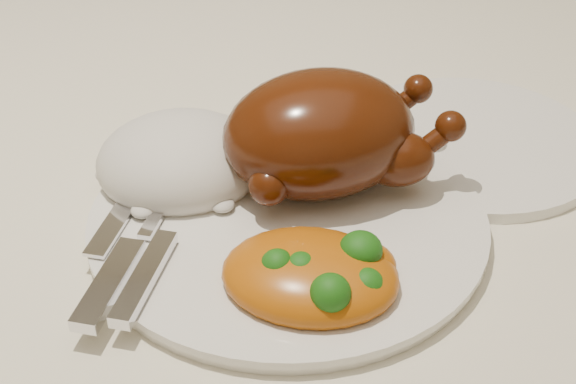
{
  "coord_description": "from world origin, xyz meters",
  "views": [
    {
      "loc": [
        0.13,
        -0.53,
        1.14
      ],
      "look_at": [
        0.14,
        -0.06,
        0.8
      ],
      "focal_mm": 50.0,
      "sensor_mm": 36.0,
      "label": 1
    }
  ],
  "objects_px": {
    "side_plate": "(471,142)",
    "dinner_plate": "(288,221)",
    "dining_table": "(122,276)",
    "roast_chicken": "(325,133)"
  },
  "relations": [
    {
      "from": "side_plate",
      "to": "dining_table",
      "type": "bearing_deg",
      "value": -171.7
    },
    {
      "from": "side_plate",
      "to": "dinner_plate",
      "type": "bearing_deg",
      "value": -145.91
    },
    {
      "from": "dining_table",
      "to": "dinner_plate",
      "type": "xyz_separation_m",
      "value": [
        0.14,
        -0.06,
        0.11
      ]
    },
    {
      "from": "dinner_plate",
      "to": "side_plate",
      "type": "xyz_separation_m",
      "value": [
        0.16,
        0.11,
        -0.0
      ]
    },
    {
      "from": "dining_table",
      "to": "dinner_plate",
      "type": "height_order",
      "value": "dinner_plate"
    },
    {
      "from": "dinner_plate",
      "to": "side_plate",
      "type": "distance_m",
      "value": 0.19
    },
    {
      "from": "side_plate",
      "to": "roast_chicken",
      "type": "xyz_separation_m",
      "value": [
        -0.13,
        -0.07,
        0.05
      ]
    },
    {
      "from": "dinner_plate",
      "to": "side_plate",
      "type": "bearing_deg",
      "value": 34.09
    },
    {
      "from": "dining_table",
      "to": "side_plate",
      "type": "bearing_deg",
      "value": 8.3
    },
    {
      "from": "dinner_plate",
      "to": "roast_chicken",
      "type": "relative_size",
      "value": 1.5
    }
  ]
}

